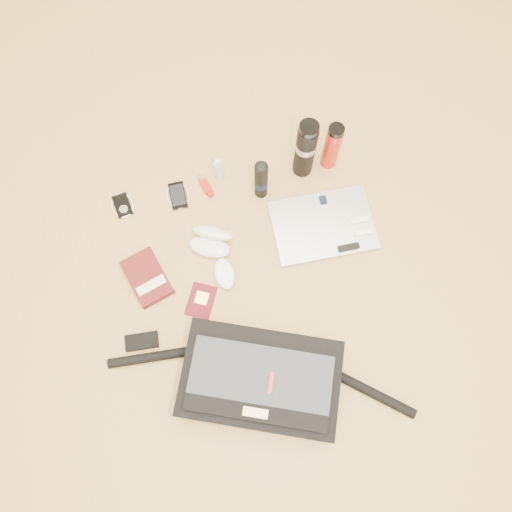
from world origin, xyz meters
The scene contains 14 objects.
ground centered at (0.00, 0.00, 0.00)m, with size 4.00×4.00×0.00m, color #B28A4A.
messenger_bag centered at (-0.03, -0.31, 0.06)m, with size 0.98×0.44×0.14m.
laptop centered at (0.28, 0.21, 0.01)m, with size 0.38×0.27×0.04m.
book centered at (-0.37, 0.10, 0.02)m, with size 0.18×0.22×0.04m.
passport centered at (-0.19, 0.00, 0.00)m, with size 0.13×0.15×0.01m.
mouse centered at (-0.10, 0.08, 0.02)m, with size 0.08×0.13×0.04m.
sunglasses_case centered at (-0.13, 0.21, 0.03)m, with size 0.19×0.17×0.09m.
ipod centered at (-0.44, 0.40, 0.01)m, with size 0.10×0.10×0.01m.
phone centered at (-0.24, 0.41, 0.01)m, with size 0.09×0.12×0.01m.
inhaler centered at (-0.13, 0.43, 0.01)m, with size 0.05×0.10×0.03m.
spray_bottle centered at (-0.07, 0.47, 0.05)m, with size 0.04×0.04×0.12m.
aerosol_can centered at (0.08, 0.38, 0.10)m, with size 0.05×0.05×0.21m.
thermos_black centered at (0.25, 0.46, 0.14)m, with size 0.08×0.08×0.29m.
thermos_red centered at (0.35, 0.47, 0.11)m, with size 0.07×0.07×0.23m.
Camera 1 is at (-0.06, -0.44, 1.71)m, focal length 35.00 mm.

